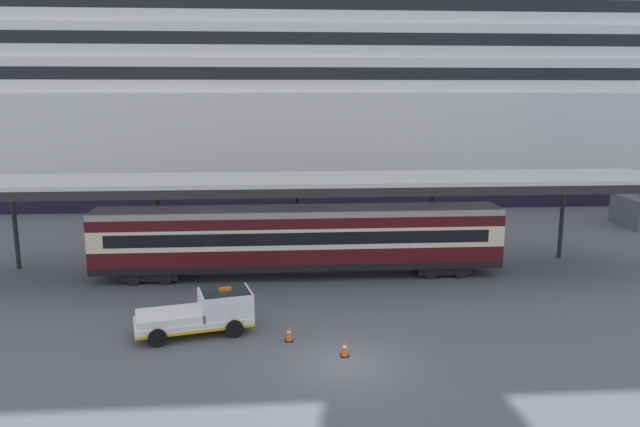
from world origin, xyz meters
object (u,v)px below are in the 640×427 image
object	(u,v)px
train_carriage	(299,238)
traffic_cone_near	(289,333)
cruise_ship	(384,70)
service_truck	(205,311)
traffic_cone_mid	(345,348)

from	to	relation	value
train_carriage	traffic_cone_near	size ratio (longest dim) A/B	31.50
cruise_ship	traffic_cone_near	xyz separation A→B (m)	(-11.45, -42.20, -12.70)
cruise_ship	train_carriage	bearing A→B (deg)	-108.08
service_truck	traffic_cone_mid	size ratio (longest dim) A/B	7.60
cruise_ship	traffic_cone_mid	bearing A→B (deg)	-101.80
cruise_ship	traffic_cone_near	distance (m)	45.53
train_carriage	traffic_cone_mid	world-z (taller)	train_carriage
cruise_ship	service_truck	bearing A→B (deg)	-110.41
traffic_cone_near	service_truck	bearing A→B (deg)	160.82
traffic_cone_mid	service_truck	bearing A→B (deg)	153.22
train_carriage	service_truck	bearing A→B (deg)	-118.77
train_carriage	service_truck	distance (m)	9.65
traffic_cone_near	train_carriage	bearing A→B (deg)	85.07
service_truck	traffic_cone_near	world-z (taller)	service_truck
cruise_ship	train_carriage	xyz separation A→B (m)	(-10.61, -32.51, -10.76)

